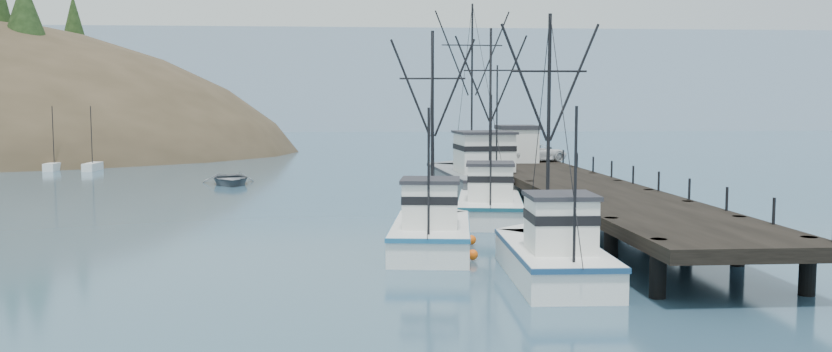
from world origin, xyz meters
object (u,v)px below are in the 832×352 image
(pickup_truck, at_px, (535,152))
(motorboat, at_px, (230,184))
(trawler_far, at_px, (490,204))
(trawler_near, at_px, (552,255))
(work_vessel, at_px, (476,178))
(pier, at_px, (574,186))
(trawler_mid, at_px, (431,231))
(pier_shed, at_px, (517,143))

(pickup_truck, height_order, motorboat, pickup_truck)
(trawler_far, xyz_separation_m, motorboat, (-17.50, 20.80, -0.82))
(trawler_near, bearing_deg, work_vessel, 87.54)
(pier, distance_m, trawler_mid, 14.06)
(work_vessel, bearing_deg, trawler_mid, -103.94)
(pier, distance_m, pickup_truck, 15.29)
(trawler_mid, bearing_deg, pier_shed, 70.60)
(trawler_near, relative_size, pier_shed, 3.19)
(trawler_near, bearing_deg, pier_shed, 80.96)
(pier_shed, bearing_deg, trawler_mid, -109.40)
(trawler_near, bearing_deg, trawler_mid, 123.39)
(motorboat, bearing_deg, trawler_far, -62.97)
(pier, xyz_separation_m, pier_shed, (-0.34, 14.89, 1.73))
(trawler_far, distance_m, motorboat, 27.20)
(trawler_near, height_order, motorboat, trawler_near)
(work_vessel, distance_m, pier_shed, 6.61)
(trawler_far, relative_size, work_vessel, 0.66)
(pier_shed, distance_m, pickup_truck, 1.70)
(pier, relative_size, trawler_mid, 4.38)
(work_vessel, bearing_deg, pier_shed, 51.79)
(pickup_truck, bearing_deg, trawler_near, 147.65)
(trawler_mid, bearing_deg, trawler_near, -56.61)
(trawler_far, height_order, pickup_truck, trawler_far)
(pier, relative_size, trawler_near, 4.32)
(pier, xyz_separation_m, trawler_mid, (-9.29, -10.52, -0.87))
(motorboat, bearing_deg, pier, -53.79)
(trawler_near, height_order, pickup_truck, trawler_near)
(motorboat, bearing_deg, trawler_near, -77.39)
(trawler_far, bearing_deg, pier_shed, 73.50)
(pier, height_order, pickup_truck, pickup_truck)
(trawler_near, bearing_deg, motorboat, 115.66)
(trawler_far, bearing_deg, trawler_mid, -114.26)
(pier, height_order, pier_shed, pier_shed)
(trawler_mid, height_order, trawler_far, trawler_far)
(pier_shed, distance_m, motorboat, 23.02)
(pier_shed, bearing_deg, work_vessel, -128.21)
(trawler_mid, height_order, work_vessel, work_vessel)
(pickup_truck, bearing_deg, motorboat, 59.02)
(trawler_far, bearing_deg, pickup_truck, 69.12)
(pickup_truck, bearing_deg, pier_shed, 81.40)
(trawler_far, xyz_separation_m, work_vessel, (0.94, 11.29, 0.41))
(trawler_mid, distance_m, work_vessel, 21.13)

